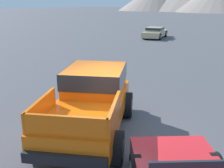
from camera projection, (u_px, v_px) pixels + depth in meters
The scene contains 3 objects.
ground_plane at pixel (110, 134), 7.81m from camera, with size 320.00×320.00×0.00m, color #4C4C51.
orange_pickup_truck at pixel (92, 97), 7.82m from camera, with size 4.11×5.01×1.81m.
parked_car_tan at pixel (155, 32), 28.68m from camera, with size 3.11×4.81×1.16m.
Camera 1 is at (4.65, -5.25, 3.75)m, focal length 42.00 mm.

